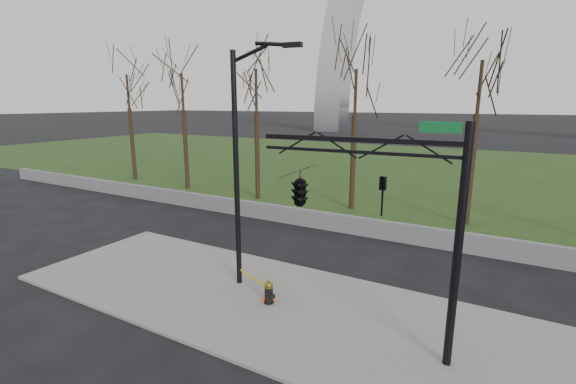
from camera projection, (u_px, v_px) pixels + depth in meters
The scene contains 10 objects.
ground at pixel (267, 303), 12.86m from camera, with size 500.00×500.00×0.00m, color black.
sidewalk at pixel (266, 302), 12.85m from camera, with size 18.00×6.00×0.10m, color slate.
grass_strip at pixel (432, 169), 38.35m from camera, with size 120.00×40.00×0.06m, color #1D3C15.
guardrail at pixel (353, 225), 19.56m from camera, with size 60.00×0.30×0.90m, color #59595B.
tree_row at pixel (303, 127), 24.32m from camera, with size 36.20×4.00×9.76m.
fire_hydrant at pixel (269, 293), 12.57m from camera, with size 0.48×0.34×0.78m.
traffic_cone at pixel (268, 290), 12.75m from camera, with size 0.38×0.38×0.72m.
street_light at pixel (242, 155), 13.03m from camera, with size 2.38×0.53×8.21m.
traffic_signal_mast at pixel (327, 191), 10.23m from camera, with size 5.10×2.51×6.00m.
caution_tape at pixel (254, 280), 13.23m from camera, with size 1.72×0.76×0.41m.
Camera 1 is at (6.36, -9.89, 6.38)m, focal length 24.61 mm.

